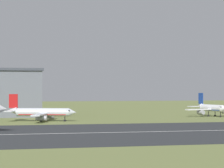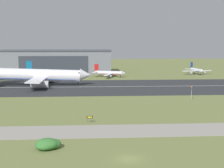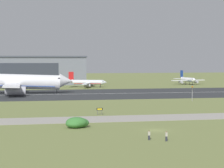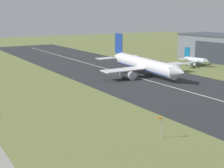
% 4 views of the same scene
% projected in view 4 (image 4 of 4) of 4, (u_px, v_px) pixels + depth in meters
% --- Properties ---
extents(ground_plane, '(662.56, 662.56, 0.00)m').
position_uv_depth(ground_plane, '(71.00, 112.00, 95.26)').
color(ground_plane, olive).
extents(runway_strip, '(422.56, 55.95, 0.06)m').
position_uv_depth(runway_strip, '(186.00, 91.00, 120.55)').
color(runway_strip, '#2B2D30').
rests_on(runway_strip, ground_plane).
extents(runway_centreline, '(380.30, 0.70, 0.01)m').
position_uv_depth(runway_centreline, '(186.00, 91.00, 120.54)').
color(runway_centreline, silver).
rests_on(runway_centreline, runway_strip).
extents(airplane_landing, '(54.55, 47.61, 19.13)m').
position_uv_depth(airplane_landing, '(145.00, 65.00, 150.54)').
color(airplane_landing, white).
rests_on(airplane_landing, ground_plane).
extents(airplane_parked_east, '(17.54, 23.27, 10.38)m').
position_uv_depth(airplane_parked_east, '(196.00, 60.00, 178.87)').
color(airplane_parked_east, silver).
rests_on(airplane_parked_east, ground_plane).
extents(windsock_pole, '(1.24, 2.07, 5.41)m').
position_uv_depth(windsock_pole, '(158.00, 119.00, 73.86)').
color(windsock_pole, '#B7B7BC').
rests_on(windsock_pole, ground_plane).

